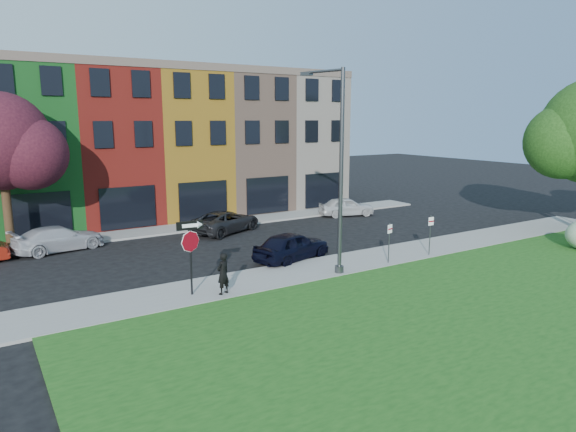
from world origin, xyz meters
TOP-DOWN VIEW (x-y plane):
  - ground at (0.00, 0.00)m, footprint 120.00×120.00m
  - sidewalk_near at (2.00, 3.00)m, footprint 40.00×3.00m
  - sidewalk_far at (-3.00, 15.00)m, footprint 40.00×2.40m
  - rowhouse_block at (-2.50, 21.18)m, footprint 30.00×10.12m
  - stop_sign at (-6.17, 2.62)m, footprint 1.05×0.15m
  - man at (-5.09, 2.03)m, footprint 0.89×0.82m
  - sedan_near at (0.05, 5.09)m, footprint 3.93×5.17m
  - parked_car_silver at (-9.49, 13.17)m, footprint 3.82×5.42m
  - parked_car_dark at (-0.02, 12.66)m, footprint 6.00×6.62m
  - parked_car_white at (9.72, 12.98)m, footprint 3.85×4.88m
  - street_lamp at (0.52, 2.09)m, footprint 0.85×2.54m
  - parking_sign_a at (3.53, 1.89)m, footprint 0.32×0.11m
  - parking_sign_b at (6.31, 1.89)m, footprint 0.32×0.10m
  - tree_purple at (-11.58, 14.30)m, footprint 5.98×5.23m

SIDE VIEW (x-z plane):
  - ground at x=0.00m, z-range 0.00..0.00m
  - sidewalk_near at x=2.00m, z-range 0.00..0.12m
  - sidewalk_far at x=-3.00m, z-range 0.00..0.12m
  - parked_car_silver at x=-9.49m, z-range 0.00..1.35m
  - parked_car_white at x=9.72m, z-range 0.00..1.35m
  - parked_car_dark at x=-0.02m, z-range 0.00..1.36m
  - sedan_near at x=0.05m, z-range 0.00..1.46m
  - man at x=-5.09m, z-range 0.12..1.79m
  - parking_sign_a at x=3.53m, z-range 0.38..2.32m
  - parking_sign_b at x=6.31m, z-range 0.38..2.41m
  - stop_sign at x=-6.17m, z-range 0.75..3.70m
  - street_lamp at x=0.52m, z-range 0.15..9.10m
  - rowhouse_block at x=-2.50m, z-range -0.01..9.99m
  - tree_purple at x=-11.58m, z-range 1.59..9.77m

